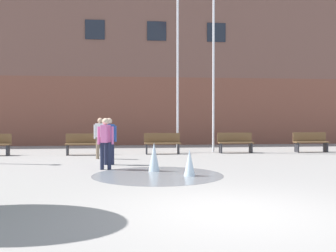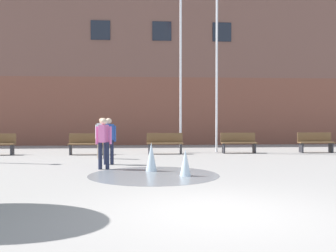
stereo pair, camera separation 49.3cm
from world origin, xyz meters
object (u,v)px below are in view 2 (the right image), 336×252
adult_watching (104,139)px  flagpole_right (217,48)px  flagpole_left (181,52)px  park_bench_near_trashcan (239,142)px  park_bench_far_right (315,142)px  teen_by_trashcan (102,135)px  park_bench_under_left_flagpole (87,144)px  adult_in_red (109,137)px  park_bench_center (165,143)px

adult_watching → flagpole_right: size_ratio=0.18×
flagpole_left → flagpole_right: (1.67, 0.00, 0.20)m
park_bench_near_trashcan → flagpole_right: (-0.87, 0.55, 4.31)m
park_bench_far_right → teen_by_trashcan: teen_by_trashcan is taller
flagpole_left → flagpole_right: bearing=0.0°
adult_watching → teen_by_trashcan: 3.19m
park_bench_under_left_flagpole → teen_by_trashcan: bearing=-65.3°
park_bench_under_left_flagpole → adult_watching: (1.14, -4.88, 0.45)m
adult_in_red → flagpole_left: 6.48m
teen_by_trashcan → adult_in_red: (0.42, -1.94, 0.00)m
adult_watching → flagpole_left: flagpole_left is taller
park_bench_center → flagpole_right: flagpole_right is taller
park_bench_near_trashcan → flagpole_left: 4.87m
park_bench_far_right → adult_watching: (-9.15, -5.16, 0.45)m
park_bench_center → park_bench_far_right: (6.93, 0.16, 0.00)m
park_bench_under_left_flagpole → flagpole_left: size_ratio=0.18×
park_bench_center → adult_in_red: bearing=-119.9°
park_bench_far_right → teen_by_trashcan: 9.73m
park_bench_center → flagpole_left: flagpole_left is taller
park_bench_center → adult_watching: bearing=-114.0°
teen_by_trashcan → flagpole_right: 6.84m
flagpole_right → adult_in_red: bearing=-136.1°
park_bench_center → adult_watching: (-2.22, -4.99, 0.45)m
park_bench_near_trashcan → adult_watching: bearing=-137.3°
park_bench_near_trashcan → flagpole_left: bearing=167.8°
park_bench_under_left_flagpole → flagpole_left: 5.91m
teen_by_trashcan → flagpole_left: size_ratio=0.18×
park_bench_far_right → flagpole_right: flagpole_right is taller
teen_by_trashcan → flagpole_left: bearing=-124.8°
park_bench_center → adult_watching: 5.48m
park_bench_far_right → adult_watching: adult_watching is taller
adult_in_red → flagpole_right: bearing=29.3°
park_bench_center → park_bench_under_left_flagpole: bearing=-178.0°
teen_by_trashcan → adult_in_red: size_ratio=1.00×
park_bench_center → teen_by_trashcan: teen_by_trashcan is taller
park_bench_near_trashcan → teen_by_trashcan: bearing=-161.6°
park_bench_under_left_flagpole → park_bench_center: (3.36, 0.12, 0.00)m
teen_by_trashcan → flagpole_right: bearing=-135.0°
park_bench_near_trashcan → adult_in_red: size_ratio=1.01×
flagpole_right → flagpole_left: bearing=180.0°
park_bench_center → teen_by_trashcan: (-2.58, -1.82, 0.45)m
park_bench_under_left_flagpole → park_bench_far_right: 10.30m
teen_by_trashcan → park_bench_center: bearing=-126.3°
adult_watching → teen_by_trashcan: same height
park_bench_center → park_bench_far_right: 6.93m
teen_by_trashcan → adult_in_red: bearing=120.6°
park_bench_under_left_flagpole → flagpole_right: size_ratio=0.18×
adult_watching → flagpole_left: bearing=172.2°
adult_watching → flagpole_left: size_ratio=0.18×
park_bench_far_right → flagpole_right: size_ratio=0.18×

